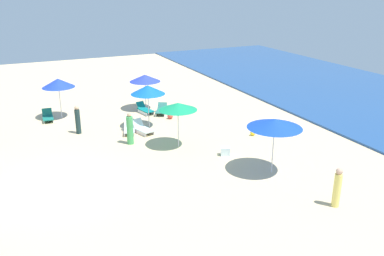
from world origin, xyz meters
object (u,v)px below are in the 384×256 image
at_px(lounge_chair_2_0, 48,117).
at_px(lounge_chair_5_0, 143,129).
at_px(umbrella_3, 145,78).
at_px(cooler_box_0, 225,151).
at_px(lounge_chair_3_0, 161,110).
at_px(beachgoer_2, 337,188).
at_px(lounge_chair_3_1, 145,110).
at_px(umbrella_5, 148,90).
at_px(beach_ball_1, 170,116).
at_px(beachgoer_0, 78,120).
at_px(beach_ball_2, 253,133).
at_px(umbrella_2, 58,83).
at_px(umbrella_1, 275,123).
at_px(beachgoer_1, 130,130).
at_px(umbrella_0, 178,106).
at_px(lounge_chair_5_1, 129,129).

relative_size(lounge_chair_2_0, lounge_chair_5_0, 0.81).
relative_size(umbrella_3, cooler_box_0, 5.29).
relative_size(lounge_chair_3_0, beachgoer_2, 0.89).
bearing_deg(lounge_chair_3_1, lounge_chair_2_0, 156.95).
xyz_separation_m(umbrella_5, beach_ball_1, (-0.99, 1.72, -2.10)).
xyz_separation_m(beachgoer_0, beach_ball_2, (4.37, 8.76, -0.64)).
bearing_deg(beach_ball_2, umbrella_3, -152.03).
xyz_separation_m(beachgoer_0, cooler_box_0, (6.17, 6.02, -0.57)).
distance_m(lounge_chair_3_1, beachgoer_0, 5.05).
relative_size(umbrella_5, beachgoer_0, 1.56).
bearing_deg(umbrella_2, umbrella_1, 31.87).
bearing_deg(umbrella_3, beachgoer_1, -26.06).
bearing_deg(umbrella_0, beachgoer_2, 21.25).
distance_m(lounge_chair_2_0, beachgoer_2, 17.61).
bearing_deg(umbrella_2, umbrella_5, 48.08).
bearing_deg(umbrella_0, lounge_chair_5_0, -159.19).
bearing_deg(umbrella_5, lounge_chair_2_0, -125.36).
bearing_deg(umbrella_0, beachgoer_0, -133.73).
relative_size(umbrella_0, lounge_chair_3_1, 1.58).
distance_m(lounge_chair_5_0, beach_ball_2, 6.20).
distance_m(umbrella_3, beachgoer_1, 6.34).
bearing_deg(umbrella_1, beachgoer_2, 8.11).
distance_m(umbrella_3, cooler_box_0, 9.27).
relative_size(umbrella_0, lounge_chair_5_0, 1.58).
relative_size(lounge_chair_3_0, cooler_box_0, 3.14).
bearing_deg(lounge_chair_3_1, lounge_chair_3_0, -46.53).
relative_size(umbrella_3, lounge_chair_3_0, 1.69).
bearing_deg(cooler_box_0, umbrella_0, 155.00).
bearing_deg(umbrella_1, cooler_box_0, -159.29).
distance_m(umbrella_1, umbrella_5, 8.58).
height_order(beach_ball_1, beach_ball_2, beach_ball_1).
distance_m(lounge_chair_3_1, beach_ball_1, 2.05).
relative_size(beachgoer_2, beach_ball_2, 5.48).
bearing_deg(umbrella_0, beach_ball_2, 87.27).
bearing_deg(beachgoer_0, lounge_chair_5_0, -179.69).
distance_m(lounge_chair_3_1, lounge_chair_5_0, 3.69).
bearing_deg(lounge_chair_5_1, lounge_chair_3_0, 58.50).
xyz_separation_m(lounge_chair_2_0, beachgoer_0, (3.05, 1.33, 0.54)).
distance_m(lounge_chair_3_1, beachgoer_1, 5.37).
relative_size(umbrella_5, lounge_chair_5_1, 1.88).
bearing_deg(beachgoer_1, beach_ball_1, -65.29).
bearing_deg(beach_ball_2, lounge_chair_5_0, -118.45).
bearing_deg(beach_ball_2, lounge_chair_3_0, -150.81).
xyz_separation_m(umbrella_2, lounge_chair_5_1, (4.43, 3.09, -2.01)).
distance_m(umbrella_3, beachgoer_2, 15.30).
xyz_separation_m(lounge_chair_5_0, beachgoer_2, (10.77, 4.16, 0.52)).
bearing_deg(lounge_chair_2_0, beachgoer_0, -63.56).
bearing_deg(umbrella_0, lounge_chair_3_1, 177.84).
distance_m(umbrella_0, umbrella_2, 8.86).
bearing_deg(cooler_box_0, umbrella_3, 122.20).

